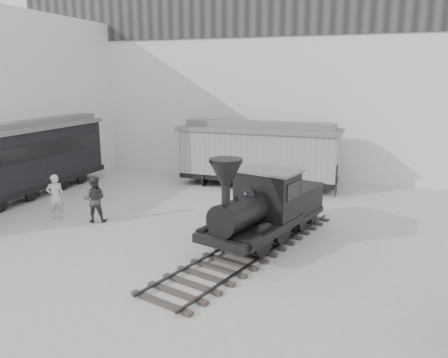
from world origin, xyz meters
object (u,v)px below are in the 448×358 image
(locomotive, at_px, (262,211))
(visitor_a, at_px, (55,197))
(boxcar, at_px, (259,153))
(visitor_b, at_px, (94,199))
(passenger_coach, at_px, (3,162))

(locomotive, relative_size, visitor_a, 5.08)
(locomotive, distance_m, visitor_a, 8.87)
(boxcar, xyz_separation_m, visitor_a, (-6.66, -8.11, -0.90))
(visitor_b, bearing_deg, visitor_a, -16.42)
(locomotive, height_order, passenger_coach, passenger_coach)
(locomotive, height_order, visitor_a, locomotive)
(boxcar, bearing_deg, locomotive, -74.25)
(locomotive, height_order, visitor_b, locomotive)
(locomotive, bearing_deg, visitor_b, -165.50)
(locomotive, xyz_separation_m, visitor_a, (-8.86, 0.08, -0.28))
(visitor_a, relative_size, visitor_b, 1.00)
(boxcar, relative_size, visitor_b, 4.55)
(visitor_a, bearing_deg, locomotive, 139.63)
(locomotive, xyz_separation_m, visitor_b, (-7.07, 0.24, -0.28))
(passenger_coach, bearing_deg, visitor_a, -17.85)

